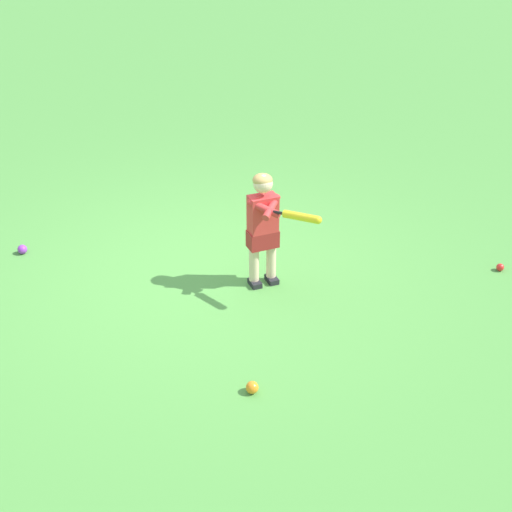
{
  "coord_description": "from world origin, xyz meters",
  "views": [
    {
      "loc": [
        -1.56,
        5.28,
        3.31
      ],
      "look_at": [
        -0.56,
        0.36,
        0.45
      ],
      "focal_mm": 47.27,
      "sensor_mm": 36.0,
      "label": 1
    }
  ],
  "objects": [
    {
      "name": "play_ball_center_lawn",
      "position": [
        1.89,
        0.01,
        0.05
      ],
      "size": [
        0.09,
        0.09,
        0.09
      ],
      "primitive_type": "sphere",
      "color": "purple",
      "rests_on": "ground"
    },
    {
      "name": "ground_plane",
      "position": [
        0.0,
        0.0,
        0.0
      ],
      "size": [
        40.0,
        40.0,
        0.0
      ],
      "primitive_type": "plane",
      "color": "#519942"
    },
    {
      "name": "play_ball_midfield",
      "position": [
        -0.78,
        1.57,
        0.05
      ],
      "size": [
        0.09,
        0.09,
        0.09
      ],
      "primitive_type": "sphere",
      "color": "orange",
      "rests_on": "ground"
    },
    {
      "name": "play_ball_far_left",
      "position": [
        -2.74,
        -0.6,
        0.04
      ],
      "size": [
        0.07,
        0.07,
        0.07
      ],
      "primitive_type": "sphere",
      "color": "red",
      "rests_on": "ground"
    },
    {
      "name": "child_batter",
      "position": [
        -0.58,
        0.08,
        0.65
      ],
      "size": [
        0.71,
        0.52,
        1.08
      ],
      "color": "#232328",
      "rests_on": "ground"
    }
  ]
}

